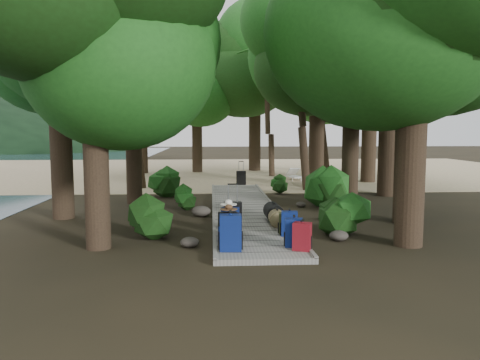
{
  "coord_description": "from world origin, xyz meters",
  "views": [
    {
      "loc": [
        -1.02,
        -13.54,
        2.53
      ],
      "look_at": [
        -0.14,
        0.84,
        1.0
      ],
      "focal_mm": 35.0,
      "sensor_mm": 36.0,
      "label": 1
    }
  ],
  "objects_px": {
    "backpack_left_c": "(230,221)",
    "backpack_left_b": "(229,226)",
    "backpack_right_a": "(302,235)",
    "backpack_right_b": "(294,231)",
    "backpack_right_d": "(286,222)",
    "lone_suitcase_on_sand": "(241,178)",
    "backpack_right_c": "(289,222)",
    "sun_lounger": "(295,174)",
    "duffel_right_black": "(274,212)",
    "suitcase_on_boardwalk": "(233,216)",
    "kayak": "(164,176)",
    "duffel_right_khaki": "(277,218)",
    "backpack_left_a": "(231,231)"
  },
  "relations": [
    {
      "from": "backpack_right_c",
      "to": "duffel_right_black",
      "type": "distance_m",
      "value": 1.8
    },
    {
      "from": "backpack_left_a",
      "to": "duffel_right_khaki",
      "type": "height_order",
      "value": "backpack_left_a"
    },
    {
      "from": "backpack_left_b",
      "to": "backpack_right_a",
      "type": "height_order",
      "value": "backpack_left_b"
    },
    {
      "from": "suitcase_on_boardwalk",
      "to": "lone_suitcase_on_sand",
      "type": "relative_size",
      "value": 1.03
    },
    {
      "from": "backpack_right_c",
      "to": "lone_suitcase_on_sand",
      "type": "relative_size",
      "value": 0.95
    },
    {
      "from": "backpack_left_a",
      "to": "duffel_right_khaki",
      "type": "bearing_deg",
      "value": 63.85
    },
    {
      "from": "backpack_left_a",
      "to": "backpack_right_b",
      "type": "height_order",
      "value": "backpack_left_a"
    },
    {
      "from": "duffel_right_black",
      "to": "sun_lounger",
      "type": "distance_m",
      "value": 11.48
    },
    {
      "from": "backpack_left_b",
      "to": "duffel_right_khaki",
      "type": "relative_size",
      "value": 1.18
    },
    {
      "from": "backpack_right_c",
      "to": "kayak",
      "type": "distance_m",
      "value": 14.64
    },
    {
      "from": "duffel_right_khaki",
      "to": "duffel_right_black",
      "type": "xyz_separation_m",
      "value": [
        0.01,
        0.65,
        0.03
      ]
    },
    {
      "from": "backpack_left_c",
      "to": "backpack_right_a",
      "type": "relative_size",
      "value": 1.2
    },
    {
      "from": "backpack_left_b",
      "to": "kayak",
      "type": "height_order",
      "value": "backpack_left_b"
    },
    {
      "from": "backpack_right_b",
      "to": "sun_lounger",
      "type": "bearing_deg",
      "value": 86.89
    },
    {
      "from": "backpack_right_a",
      "to": "backpack_right_d",
      "type": "bearing_deg",
      "value": 115.41
    },
    {
      "from": "suitcase_on_boardwalk",
      "to": "backpack_left_c",
      "type": "bearing_deg",
      "value": -96.05
    },
    {
      "from": "backpack_left_b",
      "to": "backpack_right_b",
      "type": "bearing_deg",
      "value": -33.72
    },
    {
      "from": "duffel_right_black",
      "to": "kayak",
      "type": "relative_size",
      "value": 0.27
    },
    {
      "from": "suitcase_on_boardwalk",
      "to": "lone_suitcase_on_sand",
      "type": "xyz_separation_m",
      "value": [
        0.85,
        10.08,
        -0.11
      ]
    },
    {
      "from": "backpack_right_a",
      "to": "backpack_right_c",
      "type": "relative_size",
      "value": 1.0
    },
    {
      "from": "backpack_right_d",
      "to": "backpack_right_a",
      "type": "bearing_deg",
      "value": -80.92
    },
    {
      "from": "backpack_right_c",
      "to": "lone_suitcase_on_sand",
      "type": "height_order",
      "value": "backpack_right_c"
    },
    {
      "from": "backpack_left_b",
      "to": "backpack_left_c",
      "type": "bearing_deg",
      "value": 68.51
    },
    {
      "from": "duffel_right_khaki",
      "to": "backpack_left_c",
      "type": "bearing_deg",
      "value": -132.59
    },
    {
      "from": "backpack_left_a",
      "to": "backpack_right_d",
      "type": "relative_size",
      "value": 1.51
    },
    {
      "from": "backpack_left_b",
      "to": "duffel_right_black",
      "type": "bearing_deg",
      "value": 46.63
    },
    {
      "from": "backpack_left_c",
      "to": "backpack_left_b",
      "type": "bearing_deg",
      "value": -92.4
    },
    {
      "from": "duffel_right_khaki",
      "to": "backpack_right_b",
      "type": "bearing_deg",
      "value": -86.52
    },
    {
      "from": "backpack_left_b",
      "to": "backpack_right_c",
      "type": "relative_size",
      "value": 1.16
    },
    {
      "from": "duffel_right_black",
      "to": "backpack_right_c",
      "type": "bearing_deg",
      "value": -87.28
    },
    {
      "from": "backpack_right_b",
      "to": "backpack_right_c",
      "type": "height_order",
      "value": "backpack_right_b"
    },
    {
      "from": "duffel_right_black",
      "to": "suitcase_on_boardwalk",
      "type": "distance_m",
      "value": 1.56
    },
    {
      "from": "lone_suitcase_on_sand",
      "to": "kayak",
      "type": "relative_size",
      "value": 0.23
    },
    {
      "from": "lone_suitcase_on_sand",
      "to": "backpack_right_b",
      "type": "bearing_deg",
      "value": -92.49
    },
    {
      "from": "backpack_right_d",
      "to": "duffel_right_black",
      "type": "distance_m",
      "value": 1.54
    },
    {
      "from": "backpack_left_a",
      "to": "backpack_right_d",
      "type": "xyz_separation_m",
      "value": [
        1.37,
        1.49,
        -0.14
      ]
    },
    {
      "from": "backpack_right_b",
      "to": "kayak",
      "type": "distance_m",
      "value": 15.59
    },
    {
      "from": "backpack_right_a",
      "to": "suitcase_on_boardwalk",
      "type": "distance_m",
      "value": 2.44
    },
    {
      "from": "backpack_right_d",
      "to": "sun_lounger",
      "type": "relative_size",
      "value": 0.31
    },
    {
      "from": "backpack_right_a",
      "to": "lone_suitcase_on_sand",
      "type": "relative_size",
      "value": 0.95
    },
    {
      "from": "backpack_right_c",
      "to": "duffel_right_khaki",
      "type": "distance_m",
      "value": 1.16
    },
    {
      "from": "backpack_right_a",
      "to": "backpack_right_b",
      "type": "distance_m",
      "value": 0.33
    },
    {
      "from": "backpack_right_b",
      "to": "suitcase_on_boardwalk",
      "type": "relative_size",
      "value": 0.97
    },
    {
      "from": "backpack_left_c",
      "to": "sun_lounger",
      "type": "distance_m",
      "value": 13.63
    },
    {
      "from": "backpack_right_d",
      "to": "duffel_right_khaki",
      "type": "distance_m",
      "value": 0.9
    },
    {
      "from": "kayak",
      "to": "backpack_left_b",
      "type": "bearing_deg",
      "value": -96.54
    },
    {
      "from": "backpack_right_a",
      "to": "backpack_right_c",
      "type": "distance_m",
      "value": 1.32
    },
    {
      "from": "duffel_right_black",
      "to": "sun_lounger",
      "type": "xyz_separation_m",
      "value": [
        2.6,
        11.18,
        -0.05
      ]
    },
    {
      "from": "backpack_right_c",
      "to": "suitcase_on_boardwalk",
      "type": "bearing_deg",
      "value": 158.06
    },
    {
      "from": "duffel_right_khaki",
      "to": "duffel_right_black",
      "type": "height_order",
      "value": "duffel_right_black"
    }
  ]
}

